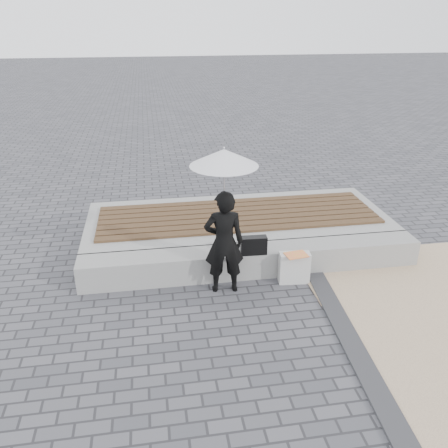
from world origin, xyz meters
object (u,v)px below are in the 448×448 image
Objects in this scene: handbag at (254,245)px; canvas_tote at (294,268)px; parasol at (224,158)px; seating_ledge at (253,260)px; woman at (224,242)px.

canvas_tote is at bearing -16.56° from handbag.
parasol is 2.43× the size of canvas_tote.
seating_ledge is 13.40× the size of handbag.
canvas_tote is at bearing -173.75° from woman.
parasol is (-0.50, -0.40, 1.70)m from seating_ledge.
seating_ledge is at bearing 78.67° from handbag.
seating_ledge is 0.83m from woman.
woman is at bearing -171.93° from canvas_tote.
woman reaches higher than canvas_tote.
seating_ledge is 3.42× the size of woman.
woman is 1.13m from canvas_tote.
handbag is 0.82× the size of canvas_tote.
canvas_tote is at bearing -34.26° from seating_ledge.
woman is 1.17m from parasol.
woman reaches higher than handbag.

